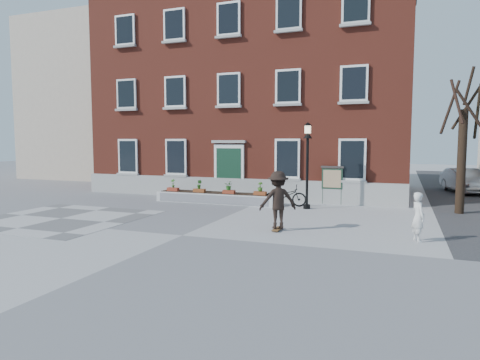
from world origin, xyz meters
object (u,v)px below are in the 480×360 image
at_px(bicycle, 285,196).
at_px(parked_car, 465,181).
at_px(skateboarder, 278,200).
at_px(notice_board, 332,178).
at_px(lamp_post, 307,153).
at_px(bystander, 418,217).

relative_size(bicycle, parked_car, 0.45).
relative_size(parked_car, skateboarder, 2.14).
bearing_deg(notice_board, parked_car, 48.31).
bearing_deg(skateboarder, notice_board, 83.52).
bearing_deg(lamp_post, parked_car, 51.12).
bearing_deg(notice_board, bicycle, -142.65).
height_order(lamp_post, notice_board, lamp_post).
bearing_deg(skateboarder, parked_car, 62.57).
height_order(parked_car, skateboarder, skateboarder).
bearing_deg(bystander, bicycle, 21.44).
bearing_deg(lamp_post, bicycle, 162.18).
distance_m(bicycle, parked_car, 12.52).
distance_m(bystander, notice_board, 7.87).
distance_m(bicycle, bystander, 7.84).
height_order(parked_car, lamp_post, lamp_post).
xyz_separation_m(parked_car, lamp_post, (-7.56, -9.38, 1.81)).
xyz_separation_m(parked_car, bystander, (-3.03, -14.48, 0.04)).
height_order(bystander, lamp_post, lamp_post).
xyz_separation_m(bicycle, parked_car, (8.67, 9.03, 0.21)).
height_order(bicycle, skateboarder, skateboarder).
xyz_separation_m(lamp_post, skateboarder, (0.06, -5.07, -1.48)).
bearing_deg(notice_board, lamp_post, -114.73).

